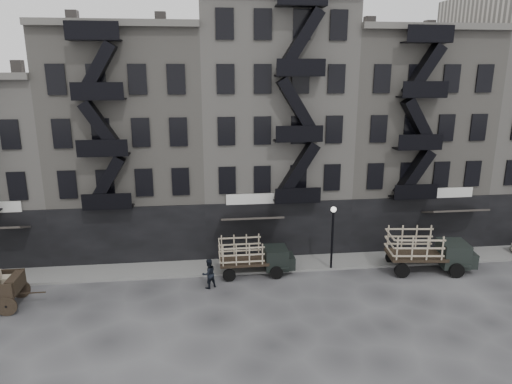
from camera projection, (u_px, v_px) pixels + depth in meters
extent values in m
plane|color=#38383A|center=(293.00, 291.00, 26.75)|extent=(140.00, 140.00, 0.00)
cube|color=slate|center=(282.00, 264.00, 30.32)|extent=(55.00, 2.50, 0.15)
cube|color=#4C4744|center=(16.00, 69.00, 31.09)|extent=(0.70, 0.70, 1.20)
cube|color=gray|center=(134.00, 141.00, 33.26)|extent=(10.00, 10.00, 15.00)
cube|color=black|center=(129.00, 236.00, 29.94)|extent=(10.00, 0.35, 4.00)
cube|color=#595651|center=(112.00, 22.00, 26.33)|extent=(10.00, 0.50, 0.40)
cube|color=#4C4744|center=(80.00, 23.00, 30.82)|extent=(0.70, 0.70, 1.20)
cube|color=#4C4744|center=(163.00, 24.00, 31.44)|extent=(0.70, 0.70, 1.20)
cube|color=gray|center=(270.00, 126.00, 34.13)|extent=(10.00, 10.00, 17.00)
cube|color=black|center=(279.00, 230.00, 31.07)|extent=(10.00, 0.35, 4.00)
cube|color=gray|center=(396.00, 137.00, 35.52)|extent=(10.00, 10.00, 15.00)
cube|color=black|center=(419.00, 224.00, 32.20)|extent=(10.00, 0.35, 4.00)
cube|color=#595651|center=(440.00, 26.00, 28.58)|extent=(10.00, 0.50, 0.40)
cube|color=#4C4744|center=(366.00, 26.00, 33.08)|extent=(0.70, 0.70, 1.20)
cube|color=#4C4744|center=(437.00, 27.00, 33.69)|extent=(0.70, 0.70, 1.20)
cylinder|color=black|center=(332.00, 241.00, 29.06)|extent=(0.14, 0.14, 4.00)
sphere|color=silver|center=(334.00, 209.00, 28.51)|extent=(0.36, 0.36, 0.36)
cylinder|color=black|center=(6.00, 306.00, 23.91)|extent=(1.10, 0.11, 1.10)
cylinder|color=black|center=(20.00, 289.00, 25.82)|extent=(1.10, 0.11, 1.10)
cube|color=black|center=(15.00, 283.00, 24.67)|extent=(0.51, 1.60, 0.80)
cube|color=black|center=(244.00, 261.00, 28.69)|extent=(3.04, 1.80, 0.16)
cube|color=black|center=(276.00, 258.00, 28.91)|extent=(1.43, 1.61, 1.33)
cube|color=black|center=(288.00, 261.00, 29.08)|extent=(0.72, 1.34, 0.80)
cylinder|color=black|center=(277.00, 273.00, 28.21)|extent=(0.80, 0.20, 0.80)
cylinder|color=black|center=(272.00, 261.00, 29.92)|extent=(0.80, 0.20, 0.80)
cylinder|color=black|center=(229.00, 275.00, 27.86)|extent=(0.80, 0.20, 0.80)
cylinder|color=black|center=(227.00, 263.00, 29.57)|extent=(0.80, 0.20, 0.80)
cube|color=black|center=(416.00, 255.00, 29.19)|extent=(3.73, 2.47, 0.19)
cube|color=black|center=(453.00, 254.00, 29.15)|extent=(1.86, 2.04, 1.55)
cube|color=black|center=(467.00, 258.00, 29.23)|extent=(1.00, 1.63, 0.93)
cylinder|color=black|center=(457.00, 271.00, 28.34)|extent=(0.95, 0.34, 0.93)
cylinder|color=black|center=(444.00, 258.00, 30.33)|extent=(0.95, 0.34, 0.93)
cylinder|color=black|center=(402.00, 271.00, 28.36)|extent=(0.95, 0.34, 0.93)
cylinder|color=black|center=(393.00, 257.00, 30.35)|extent=(0.95, 0.34, 0.93)
imported|color=black|center=(209.00, 274.00, 26.93)|extent=(1.10, 1.03, 1.81)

